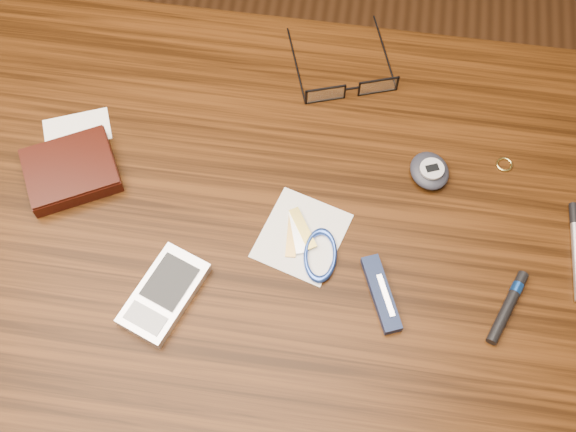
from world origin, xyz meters
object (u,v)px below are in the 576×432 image
(eyeglasses, at_px, (350,86))
(pedometer, at_px, (430,171))
(silver_pen, at_px, (576,243))
(pda_phone, at_px, (164,294))
(notepad_keys, at_px, (311,246))
(pocket_knife, at_px, (381,294))
(wallet_and_card, at_px, (71,169))
(desk, at_px, (244,259))

(eyeglasses, height_order, pedometer, eyeglasses)
(silver_pen, bearing_deg, pda_phone, -164.12)
(eyeglasses, distance_m, pda_phone, 0.38)
(eyeglasses, bearing_deg, pedometer, -45.24)
(notepad_keys, bearing_deg, eyeglasses, 84.65)
(eyeglasses, xyz_separation_m, notepad_keys, (-0.02, -0.24, -0.01))
(pda_phone, distance_m, pocket_knife, 0.26)
(notepad_keys, bearing_deg, wallet_and_card, 169.69)
(desk, height_order, pocket_knife, pocket_knife)
(wallet_and_card, xyz_separation_m, pda_phone, (0.16, -0.15, -0.00))
(notepad_keys, bearing_deg, pocket_knife, -29.45)
(silver_pen, bearing_deg, wallet_and_card, 179.20)
(pocket_knife, relative_size, silver_pen, 0.75)
(eyeglasses, xyz_separation_m, pda_phone, (-0.19, -0.33, -0.00))
(wallet_and_card, height_order, eyeglasses, eyeglasses)
(wallet_and_card, bearing_deg, pocket_knife, -14.92)
(wallet_and_card, height_order, notepad_keys, wallet_and_card)
(desk, xyz_separation_m, pedometer, (0.23, 0.11, 0.11))
(pocket_knife, bearing_deg, desk, 160.52)
(desk, relative_size, pocket_knife, 10.12)
(silver_pen, bearing_deg, pocket_knife, -156.56)
(wallet_and_card, relative_size, notepad_keys, 1.36)
(wallet_and_card, relative_size, pda_phone, 1.37)
(pedometer, distance_m, notepad_keys, 0.19)
(notepad_keys, xyz_separation_m, pocket_knife, (0.09, -0.05, 0.00))
(pedometer, bearing_deg, wallet_and_card, -171.82)
(pda_phone, bearing_deg, pedometer, 35.20)
(eyeglasses, relative_size, pedometer, 2.36)
(silver_pen, bearing_deg, notepad_keys, -171.32)
(eyeglasses, height_order, notepad_keys, eyeglasses)
(desk, relative_size, eyeglasses, 5.85)
(silver_pen, bearing_deg, pedometer, 158.00)
(pedometer, distance_m, silver_pen, 0.20)
(eyeglasses, distance_m, pedometer, 0.17)
(eyeglasses, height_order, silver_pen, eyeglasses)
(eyeglasses, xyz_separation_m, pocket_knife, (0.07, -0.29, -0.01))
(eyeglasses, bearing_deg, wallet_and_card, -152.03)
(pda_phone, xyz_separation_m, pedometer, (0.31, 0.22, 0.00))
(eyeglasses, height_order, pocket_knife, eyeglasses)
(eyeglasses, xyz_separation_m, pedometer, (0.12, -0.12, -0.00))
(desk, bearing_deg, eyeglasses, 63.21)
(wallet_and_card, distance_m, eyeglasses, 0.39)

